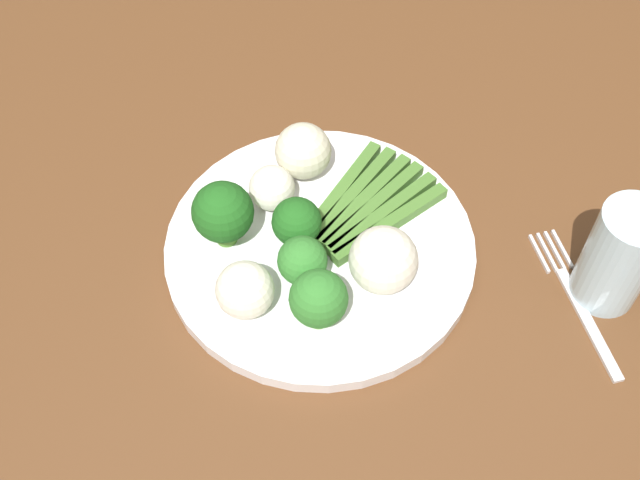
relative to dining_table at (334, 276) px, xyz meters
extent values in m
cube|color=tan|center=(0.00, 0.00, -0.65)|extent=(6.00, 6.00, 0.02)
cube|color=brown|center=(0.00, 0.00, 0.08)|extent=(1.41, 0.90, 0.04)
cylinder|color=white|center=(-0.02, -0.04, 0.11)|extent=(0.30, 0.30, 0.01)
cube|color=#47752D|center=(0.05, -0.02, 0.12)|extent=(0.12, 0.09, 0.01)
cube|color=#47752D|center=(0.05, -0.01, 0.12)|extent=(0.12, 0.10, 0.01)
cube|color=#47752D|center=(0.04, 0.00, 0.12)|extent=(0.11, 0.11, 0.01)
cube|color=#47752D|center=(0.03, 0.01, 0.12)|extent=(0.10, 0.11, 0.01)
cube|color=#47752D|center=(0.02, 0.02, 0.12)|extent=(0.10, 0.12, 0.01)
cube|color=#47752D|center=(0.01, 0.02, 0.12)|extent=(0.09, 0.12, 0.01)
cylinder|color=#609E3D|center=(-0.04, -0.08, 0.12)|extent=(0.02, 0.02, 0.02)
sphere|color=#337A2D|center=(-0.04, -0.08, 0.15)|extent=(0.05, 0.05, 0.05)
cylinder|color=#609E3D|center=(-0.02, -0.12, 0.12)|extent=(0.02, 0.02, 0.02)
sphere|color=#337A2D|center=(-0.02, -0.12, 0.15)|extent=(0.05, 0.05, 0.05)
cylinder|color=#4C7F2B|center=(-0.11, -0.03, 0.12)|extent=(0.02, 0.02, 0.02)
sphere|color=#1E5B1C|center=(-0.11, -0.03, 0.16)|extent=(0.06, 0.06, 0.06)
cylinder|color=#4C7F2B|center=(-0.04, -0.04, 0.12)|extent=(0.02, 0.02, 0.02)
sphere|color=#1E5B1C|center=(-0.04, -0.04, 0.15)|extent=(0.05, 0.05, 0.05)
sphere|color=white|center=(0.04, -0.08, 0.15)|extent=(0.06, 0.06, 0.06)
sphere|color=white|center=(-0.06, 0.01, 0.14)|extent=(0.05, 0.05, 0.05)
sphere|color=white|center=(-0.09, -0.10, 0.14)|extent=(0.05, 0.05, 0.05)
sphere|color=beige|center=(-0.03, 0.06, 0.14)|extent=(0.06, 0.06, 0.06)
cube|color=silver|center=(0.22, -0.13, 0.10)|extent=(0.03, 0.12, 0.00)
cube|color=silver|center=(0.22, -0.05, 0.10)|extent=(0.01, 0.04, 0.00)
cube|color=silver|center=(0.21, -0.05, 0.10)|extent=(0.01, 0.04, 0.00)
cube|color=silver|center=(0.20, -0.05, 0.10)|extent=(0.01, 0.04, 0.00)
cube|color=silver|center=(0.19, -0.05, 0.10)|extent=(0.01, 0.04, 0.00)
cylinder|color=silver|center=(0.24, -0.09, 0.15)|extent=(0.06, 0.06, 0.11)
camera|label=1|loc=(-0.04, -0.47, 0.72)|focal=43.90mm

